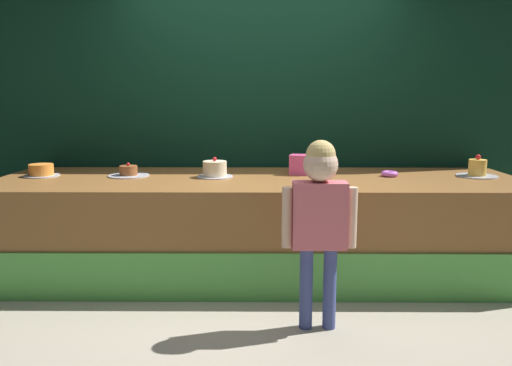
# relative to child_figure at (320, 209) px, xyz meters

# --- Properties ---
(ground_plane) EXTENTS (12.00, 12.00, 0.00)m
(ground_plane) POSITION_rel_child_figure_xyz_m (-0.37, 0.41, -0.77)
(ground_plane) COLOR #ADA38E
(stage_platform) EXTENTS (4.26, 1.27, 0.79)m
(stage_platform) POSITION_rel_child_figure_xyz_m (-0.37, 1.04, -0.37)
(stage_platform) COLOR brown
(stage_platform) RESTS_ON ground_plane
(curtain_backdrop) EXTENTS (5.05, 0.08, 2.95)m
(curtain_backdrop) POSITION_rel_child_figure_xyz_m (-0.37, 1.77, 0.71)
(curtain_backdrop) COLOR black
(curtain_backdrop) RESTS_ON ground_plane
(child_figure) EXTENTS (0.46, 0.21, 1.19)m
(child_figure) POSITION_rel_child_figure_xyz_m (0.00, 0.00, 0.00)
(child_figure) COLOR #3F4C8C
(child_figure) RESTS_ON ground_plane
(pink_box) EXTENTS (0.22, 0.21, 0.17)m
(pink_box) POSITION_rel_child_figure_xyz_m (-0.01, 1.25, 0.11)
(pink_box) COLOR #EF5496
(pink_box) RESTS_ON stage_platform
(donut) EXTENTS (0.14, 0.14, 0.04)m
(donut) POSITION_rel_child_figure_xyz_m (0.71, 1.13, 0.05)
(donut) COLOR #CC66D8
(donut) RESTS_ON stage_platform
(cake_far_left) EXTENTS (0.29, 0.29, 0.10)m
(cake_far_left) POSITION_rel_child_figure_xyz_m (-2.18, 1.12, 0.07)
(cake_far_left) COLOR silver
(cake_far_left) RESTS_ON stage_platform
(cake_center_left) EXTENTS (0.34, 0.34, 0.11)m
(cake_center_left) POSITION_rel_child_figure_xyz_m (-1.46, 1.13, 0.06)
(cake_center_left) COLOR silver
(cake_center_left) RESTS_ON stage_platform
(cake_center_right) EXTENTS (0.30, 0.30, 0.17)m
(cake_center_right) POSITION_rel_child_figure_xyz_m (-0.73, 1.08, 0.09)
(cake_center_right) COLOR silver
(cake_center_right) RESTS_ON stage_platform
(cake_far_right) EXTENTS (0.33, 0.33, 0.18)m
(cake_far_right) POSITION_rel_child_figure_xyz_m (1.44, 1.13, 0.08)
(cake_far_right) COLOR silver
(cake_far_right) RESTS_ON stage_platform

